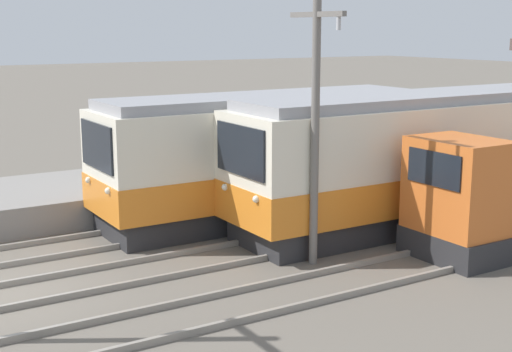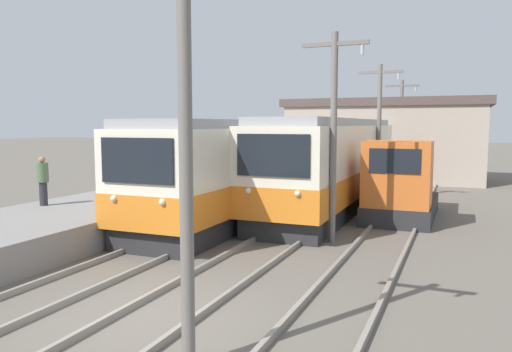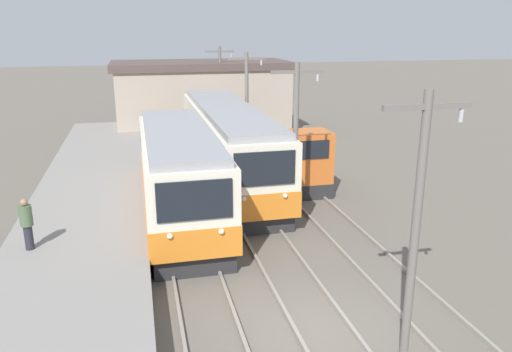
{
  "view_description": "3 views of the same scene",
  "coord_description": "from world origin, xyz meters",
  "px_view_note": "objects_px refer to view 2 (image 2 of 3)",
  "views": [
    {
      "loc": [
        15.12,
        -2.63,
        5.61
      ],
      "look_at": [
        0.21,
        6.46,
        1.99
      ],
      "focal_mm": 50.0,
      "sensor_mm": 36.0,
      "label": 1
    },
    {
      "loc": [
        5.3,
        -7.5,
        3.57
      ],
      "look_at": [
        -0.96,
        7.53,
        1.89
      ],
      "focal_mm": 35.0,
      "sensor_mm": 36.0,
      "label": 2
    },
    {
      "loc": [
        -4.05,
        -10.45,
        7.45
      ],
      "look_at": [
        0.38,
        8.12,
        1.79
      ],
      "focal_mm": 35.0,
      "sensor_mm": 36.0,
      "label": 3
    }
  ],
  "objects_px": {
    "commuter_train_center": "(334,167)",
    "person_on_platform": "(43,179)",
    "commuter_train_left": "(224,176)",
    "catenary_mast_distant": "(401,126)",
    "catenary_mast_near": "(186,133)",
    "catenary_mast_far": "(379,127)",
    "catenary_mast_mid": "(334,129)",
    "shunting_locomotive": "(402,187)"
  },
  "relations": [
    {
      "from": "shunting_locomotive",
      "to": "commuter_train_center",
      "type": "bearing_deg",
      "value": 153.02
    },
    {
      "from": "commuter_train_center",
      "to": "catenary_mast_far",
      "type": "relative_size",
      "value": 2.4
    },
    {
      "from": "catenary_mast_distant",
      "to": "person_on_platform",
      "type": "height_order",
      "value": "catenary_mast_distant"
    },
    {
      "from": "catenary_mast_near",
      "to": "catenary_mast_far",
      "type": "relative_size",
      "value": 1.0
    },
    {
      "from": "catenary_mast_near",
      "to": "catenary_mast_mid",
      "type": "height_order",
      "value": "same"
    },
    {
      "from": "shunting_locomotive",
      "to": "catenary_mast_near",
      "type": "distance_m",
      "value": 13.65
    },
    {
      "from": "commuter_train_center",
      "to": "catenary_mast_near",
      "type": "distance_m",
      "value": 15.08
    },
    {
      "from": "catenary_mast_far",
      "to": "person_on_platform",
      "type": "relative_size",
      "value": 3.82
    },
    {
      "from": "shunting_locomotive",
      "to": "person_on_platform",
      "type": "distance_m",
      "value": 12.85
    },
    {
      "from": "commuter_train_left",
      "to": "catenary_mast_mid",
      "type": "distance_m",
      "value": 4.82
    },
    {
      "from": "commuter_train_left",
      "to": "shunting_locomotive",
      "type": "bearing_deg",
      "value": 30.84
    },
    {
      "from": "commuter_train_center",
      "to": "person_on_platform",
      "type": "xyz_separation_m",
      "value": [
        -7.77,
        -8.52,
        0.01
      ]
    },
    {
      "from": "shunting_locomotive",
      "to": "catenary_mast_mid",
      "type": "height_order",
      "value": "catenary_mast_mid"
    },
    {
      "from": "commuter_train_center",
      "to": "catenary_mast_mid",
      "type": "distance_m",
      "value": 6.7
    },
    {
      "from": "catenary_mast_near",
      "to": "catenary_mast_far",
      "type": "xyz_separation_m",
      "value": [
        0.0,
        17.2,
        0.0
      ]
    },
    {
      "from": "catenary_mast_mid",
      "to": "catenary_mast_far",
      "type": "bearing_deg",
      "value": 90.0
    },
    {
      "from": "commuter_train_center",
      "to": "catenary_mast_distant",
      "type": "relative_size",
      "value": 2.4
    },
    {
      "from": "catenary_mast_distant",
      "to": "catenary_mast_mid",
      "type": "bearing_deg",
      "value": -90.0
    },
    {
      "from": "catenary_mast_mid",
      "to": "shunting_locomotive",
      "type": "bearing_deg",
      "value": 72.68
    },
    {
      "from": "catenary_mast_far",
      "to": "catenary_mast_distant",
      "type": "bearing_deg",
      "value": 90.0
    },
    {
      "from": "commuter_train_left",
      "to": "catenary_mast_mid",
      "type": "height_order",
      "value": "catenary_mast_mid"
    },
    {
      "from": "catenary_mast_far",
      "to": "person_on_platform",
      "type": "bearing_deg",
      "value": -130.65
    },
    {
      "from": "shunting_locomotive",
      "to": "person_on_platform",
      "type": "bearing_deg",
      "value": -147.01
    },
    {
      "from": "commuter_train_center",
      "to": "catenary_mast_near",
      "type": "relative_size",
      "value": 2.4
    },
    {
      "from": "person_on_platform",
      "to": "commuter_train_left",
      "type": "bearing_deg",
      "value": 35.37
    },
    {
      "from": "catenary_mast_distant",
      "to": "commuter_train_left",
      "type": "bearing_deg",
      "value": -105.18
    },
    {
      "from": "commuter_train_center",
      "to": "person_on_platform",
      "type": "bearing_deg",
      "value": -132.37
    },
    {
      "from": "commuter_train_left",
      "to": "person_on_platform",
      "type": "xyz_separation_m",
      "value": [
        -4.97,
        -3.53,
        0.04
      ]
    },
    {
      "from": "shunting_locomotive",
      "to": "catenary_mast_near",
      "type": "height_order",
      "value": "catenary_mast_near"
    },
    {
      "from": "catenary_mast_far",
      "to": "shunting_locomotive",
      "type": "bearing_deg",
      "value": -68.66
    },
    {
      "from": "commuter_train_center",
      "to": "catenary_mast_distant",
      "type": "xyz_separation_m",
      "value": [
        1.51,
        10.89,
        1.69
      ]
    },
    {
      "from": "commuter_train_center",
      "to": "commuter_train_left",
      "type": "bearing_deg",
      "value": -119.3
    },
    {
      "from": "commuter_train_center",
      "to": "shunting_locomotive",
      "type": "height_order",
      "value": "commuter_train_center"
    },
    {
      "from": "catenary_mast_far",
      "to": "catenary_mast_distant",
      "type": "relative_size",
      "value": 1.0
    },
    {
      "from": "catenary_mast_distant",
      "to": "person_on_platform",
      "type": "bearing_deg",
      "value": -115.55
    },
    {
      "from": "commuter_train_center",
      "to": "catenary_mast_mid",
      "type": "height_order",
      "value": "catenary_mast_mid"
    },
    {
      "from": "catenary_mast_far",
      "to": "person_on_platform",
      "type": "height_order",
      "value": "catenary_mast_far"
    },
    {
      "from": "catenary_mast_distant",
      "to": "person_on_platform",
      "type": "distance_m",
      "value": 21.58
    },
    {
      "from": "shunting_locomotive",
      "to": "catenary_mast_distant",
      "type": "xyz_separation_m",
      "value": [
        -1.49,
        12.42,
        2.24
      ]
    },
    {
      "from": "commuter_train_left",
      "to": "catenary_mast_near",
      "type": "height_order",
      "value": "catenary_mast_near"
    },
    {
      "from": "commuter_train_left",
      "to": "catenary_mast_distant",
      "type": "xyz_separation_m",
      "value": [
        4.31,
        15.88,
        1.72
      ]
    },
    {
      "from": "catenary_mast_mid",
      "to": "person_on_platform",
      "type": "distance_m",
      "value": 9.69
    }
  ]
}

